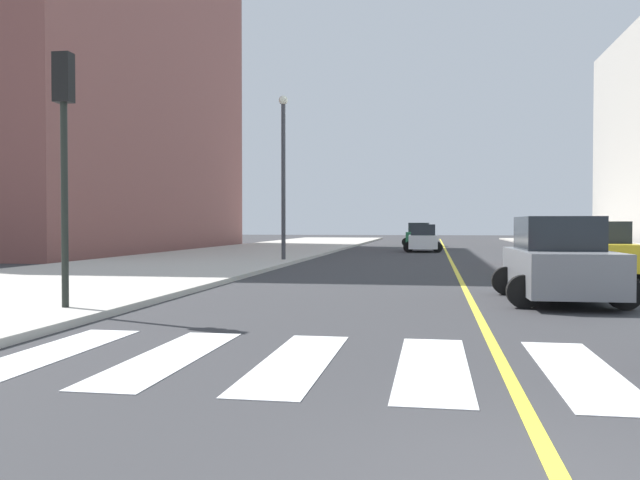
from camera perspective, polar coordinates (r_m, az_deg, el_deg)
The scene contains 12 objects.
sidewalk_kerb_west at distance 27.18m, azimuth -14.95°, elevation -2.41°, with size 10.00×120.00×0.15m, color #B2ADA3.
crosswalk_paint at distance 8.90m, azimuth 15.56°, elevation -10.57°, with size 13.50×4.00×0.01m.
lane_divider_paint at distance 44.71m, azimuth 10.78°, elevation -1.02°, with size 0.16×80.00×0.01m, color yellow.
low_rise_brick_west at distance 52.25m, azimuth -20.57°, elevation 13.61°, with size 16.00×32.00×26.02m, color brown.
car_yellow_nearest at distance 25.55m, azimuth 22.88°, elevation -0.84°, with size 2.76×4.37×1.94m.
car_gray_second at distance 16.82m, azimuth 19.78°, elevation -1.77°, with size 2.90×4.58×2.02m.
car_green_third at distance 57.16m, azimuth 8.50°, elevation 0.42°, with size 2.85×4.48×1.97m.
car_red_fourth at distance 31.34m, azimuth 20.92°, elevation -0.39°, with size 2.92×4.55×2.00m.
car_white_fifth at distance 45.16m, azimuth 8.81°, elevation 0.09°, with size 2.61×4.14×1.84m.
traffic_light_far_corner at distance 14.60m, azimuth -21.05°, elevation 8.80°, with size 0.36×0.41×5.15m.
fire_hydrant at distance 32.47m, azimuth 25.01°, elevation -1.00°, with size 0.26×0.26×0.89m.
street_lamp at distance 32.18m, azimuth -3.15°, elevation 6.55°, with size 0.44×0.44×7.86m.
Camera 1 is at (-0.91, -4.67, 1.84)m, focal length 37.37 mm.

